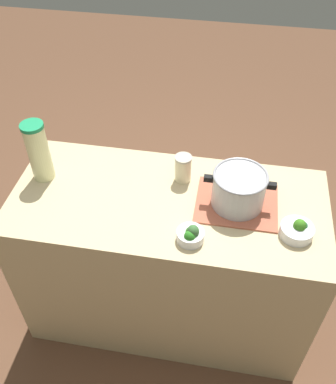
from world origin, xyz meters
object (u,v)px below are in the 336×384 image
lemonade_pitcher (38,151)px  mason_jar (183,168)px  broccoli_bowl_front (191,235)px  cooking_pot (239,189)px  broccoli_bowl_center (297,230)px

lemonade_pitcher → mason_jar: bearing=7.8°
mason_jar → broccoli_bowl_front: bearing=-76.6°
cooking_pot → mason_jar: bearing=155.4°
lemonade_pitcher → broccoli_bowl_center: (1.12, -0.16, -0.12)m
mason_jar → broccoli_bowl_front: size_ratio=1.19×
mason_jar → broccoli_bowl_center: 0.55m
mason_jar → broccoli_bowl_front: (0.08, -0.35, -0.03)m
mason_jar → broccoli_bowl_front: 0.36m
cooking_pot → broccoli_bowl_center: bearing=-28.1°
broccoli_bowl_center → cooking_pot: bearing=151.9°
cooking_pot → lemonade_pitcher: (-0.88, 0.03, 0.05)m
lemonade_pitcher → mason_jar: lemonade_pitcher is taller
lemonade_pitcher → broccoli_bowl_front: lemonade_pitcher is taller
mason_jar → cooking_pot: bearing=-24.6°
cooking_pot → broccoli_bowl_center: cooking_pot is taller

